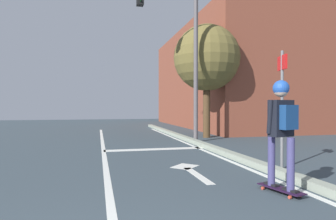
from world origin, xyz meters
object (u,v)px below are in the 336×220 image
skateboard (281,189)px  skater (282,120)px  roadside_tree (207,58)px  traffic_signal_mast (174,34)px  street_sign_post (282,92)px

skateboard → skater: skater is taller
skater → roadside_tree: 8.35m
traffic_signal_mast → roadside_tree: size_ratio=1.22×
skater → roadside_tree: roadside_tree is taller
skateboard → skater: size_ratio=0.49×
street_sign_post → roadside_tree: size_ratio=0.52×
street_sign_post → traffic_signal_mast: bearing=102.5°
skateboard → roadside_tree: 8.67m
skateboard → street_sign_post: 2.43m
skateboard → roadside_tree: bearing=77.1°
skater → traffic_signal_mast: 7.04m
skateboard → traffic_signal_mast: size_ratio=0.14×
skater → roadside_tree: (1.79, 7.84, 2.24)m
skateboard → traffic_signal_mast: bearing=90.1°
skateboard → street_sign_post: street_sign_post is taller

